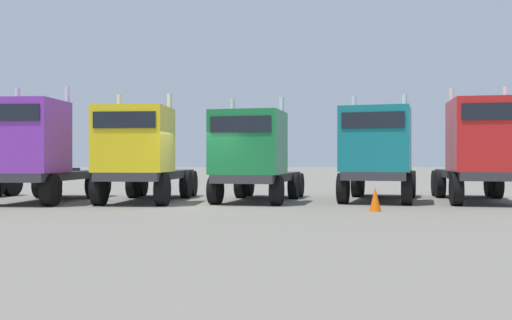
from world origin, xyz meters
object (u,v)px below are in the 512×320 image
object	(u,v)px
semi_truck_yellow	(141,154)
semi_truck_green	(253,156)
semi_truck_purple	(35,151)
semi_truck_red	(483,149)
traffic_cone_near	(375,199)
semi_truck_teal	(378,153)

from	to	relation	value
semi_truck_yellow	semi_truck_green	size ratio (longest dim) A/B	1.05
semi_truck_purple	semi_truck_red	xyz separation A→B (m)	(16.06, 0.45, 0.06)
semi_truck_yellow	traffic_cone_near	xyz separation A→B (m)	(7.87, -3.13, -1.39)
semi_truck_green	traffic_cone_near	size ratio (longest dim) A/B	8.28
semi_truck_green	traffic_cone_near	world-z (taller)	semi_truck_green
semi_truck_red	semi_truck_teal	bearing A→B (deg)	-90.08
semi_truck_yellow	traffic_cone_near	bearing A→B (deg)	71.56
semi_truck_purple	semi_truck_green	bearing A→B (deg)	97.35
semi_truck_green	semi_truck_red	bearing A→B (deg)	101.44
semi_truck_yellow	semi_truck_teal	bearing A→B (deg)	98.21
semi_truck_purple	traffic_cone_near	bearing A→B (deg)	79.37
semi_truck_purple	semi_truck_yellow	distance (m)	3.75
semi_truck_red	traffic_cone_near	distance (m)	5.75
semi_truck_green	semi_truck_red	size ratio (longest dim) A/B	0.91
semi_truck_purple	semi_truck_teal	bearing A→B (deg)	97.92
semi_truck_purple	semi_truck_green	size ratio (longest dim) A/B	1.05
semi_truck_yellow	semi_truck_red	distance (m)	12.32
semi_truck_green	traffic_cone_near	bearing A→B (deg)	60.42
semi_truck_teal	traffic_cone_near	bearing A→B (deg)	3.97
semi_truck_yellow	semi_truck_red	world-z (taller)	semi_truck_red
semi_truck_yellow	semi_truck_teal	world-z (taller)	semi_truck_teal
semi_truck_teal	semi_truck_red	bearing A→B (deg)	96.44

